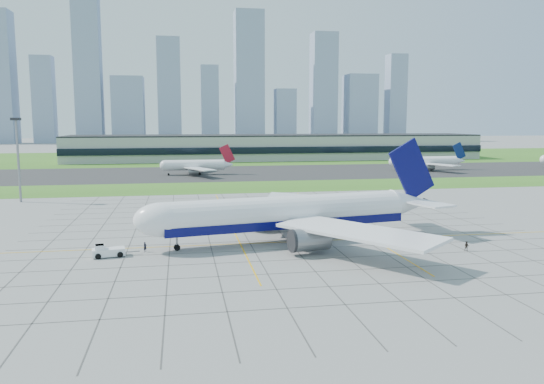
% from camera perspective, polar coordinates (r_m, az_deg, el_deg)
% --- Properties ---
extents(ground, '(1400.00, 1400.00, 0.00)m').
position_cam_1_polar(ground, '(111.23, 1.59, -5.16)').
color(ground, gray).
rests_on(ground, ground).
extents(grass_median, '(700.00, 35.00, 0.04)m').
position_cam_1_polar(grass_median, '(199.00, -3.56, 0.54)').
color(grass_median, '#35651C').
rests_on(grass_median, ground).
extents(asphalt_taxiway, '(700.00, 75.00, 0.04)m').
position_cam_1_polar(asphalt_taxiway, '(253.41, -4.93, 2.06)').
color(asphalt_taxiway, '#383838').
rests_on(asphalt_taxiway, ground).
extents(grass_far, '(700.00, 145.00, 0.04)m').
position_cam_1_polar(grass_far, '(362.77, -6.44, 3.73)').
color(grass_far, '#35651C').
rests_on(grass_far, ground).
extents(apron_markings, '(120.00, 130.00, 0.03)m').
position_cam_1_polar(apron_markings, '(121.94, 0.75, -4.00)').
color(apron_markings, '#474744').
rests_on(apron_markings, ground).
extents(terminal, '(260.00, 43.00, 15.80)m').
position_cam_1_polar(terminal, '(342.16, 0.52, 4.86)').
color(terminal, '#B7B7B2').
rests_on(terminal, ground).
extents(light_mast, '(2.50, 2.50, 25.60)m').
position_cam_1_polar(light_mast, '(178.19, -25.69, 4.18)').
color(light_mast, gray).
rests_on(light_mast, ground).
extents(city_skyline, '(523.00, 32.40, 160.00)m').
position_cam_1_polar(city_skyline, '(627.36, -8.83, 10.73)').
color(city_skyline, '#8C9DB8').
rests_on(city_skyline, ground).
extents(airliner, '(66.15, 66.46, 20.97)m').
position_cam_1_polar(airliner, '(108.78, 1.83, -2.37)').
color(airliner, white).
rests_on(airliner, ground).
extents(pushback_tug, '(8.54, 3.79, 2.34)m').
position_cam_1_polar(pushback_tug, '(101.97, -17.33, -6.10)').
color(pushback_tug, white).
rests_on(pushback_tug, ground).
extents(crew_near, '(0.82, 0.82, 1.91)m').
position_cam_1_polar(crew_near, '(103.75, -13.49, -5.77)').
color(crew_near, black).
rests_on(crew_near, ground).
extents(crew_far, '(1.13, 1.07, 1.84)m').
position_cam_1_polar(crew_far, '(108.39, 20.21, -5.48)').
color(crew_far, black).
rests_on(crew_far, ground).
extents(distant_jet_1, '(32.08, 42.66, 14.08)m').
position_cam_1_polar(distant_jet_1, '(246.03, -8.18, 2.88)').
color(distant_jet_1, white).
rests_on(distant_jet_1, ground).
extents(distant_jet_2, '(38.81, 42.66, 14.08)m').
position_cam_1_polar(distant_jet_2, '(277.66, 16.21, 3.20)').
color(distant_jet_2, white).
rests_on(distant_jet_2, ground).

